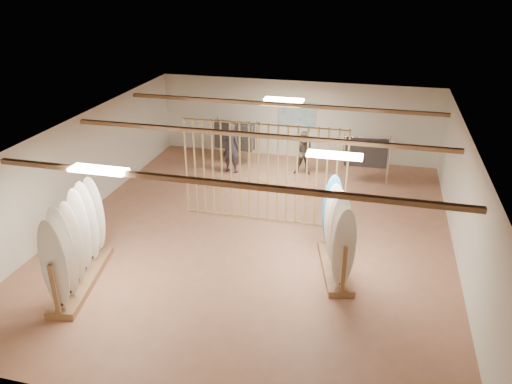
% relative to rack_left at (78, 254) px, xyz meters
% --- Properties ---
extents(floor, '(12.00, 12.00, 0.00)m').
position_rel_rack_left_xyz_m(floor, '(3.21, 3.12, -0.73)').
color(floor, '#A56C50').
rests_on(floor, ground).
extents(ceiling, '(12.00, 12.00, 0.00)m').
position_rel_rack_left_xyz_m(ceiling, '(3.21, 3.12, 2.07)').
color(ceiling, gray).
rests_on(ceiling, ground).
extents(wall_back, '(12.00, 0.00, 12.00)m').
position_rel_rack_left_xyz_m(wall_back, '(3.21, 9.12, 0.67)').
color(wall_back, beige).
rests_on(wall_back, ground).
extents(wall_front, '(12.00, 0.00, 12.00)m').
position_rel_rack_left_xyz_m(wall_front, '(3.21, -2.88, 0.67)').
color(wall_front, beige).
rests_on(wall_front, ground).
extents(wall_left, '(0.00, 12.00, 12.00)m').
position_rel_rack_left_xyz_m(wall_left, '(-1.79, 3.12, 0.67)').
color(wall_left, beige).
rests_on(wall_left, ground).
extents(wall_right, '(0.00, 12.00, 12.00)m').
position_rel_rack_left_xyz_m(wall_right, '(8.21, 3.12, 0.67)').
color(wall_right, beige).
rests_on(wall_right, ground).
extents(ceiling_slats, '(9.50, 6.12, 0.10)m').
position_rel_rack_left_xyz_m(ceiling_slats, '(3.21, 3.12, 1.99)').
color(ceiling_slats, '#926842').
rests_on(ceiling_slats, ground).
extents(light_panels, '(1.20, 0.35, 0.06)m').
position_rel_rack_left_xyz_m(light_panels, '(3.21, 3.12, 2.01)').
color(light_panels, white).
rests_on(light_panels, ground).
extents(bamboo_partition, '(4.45, 0.05, 2.78)m').
position_rel_rack_left_xyz_m(bamboo_partition, '(3.21, 3.92, 0.67)').
color(bamboo_partition, tan).
rests_on(bamboo_partition, ground).
extents(poster, '(1.40, 0.03, 0.90)m').
position_rel_rack_left_xyz_m(poster, '(3.21, 9.10, 0.87)').
color(poster, teal).
rests_on(poster, ground).
extents(rack_left, '(1.11, 2.71, 2.14)m').
position_rel_rack_left_xyz_m(rack_left, '(0.00, 0.00, 0.00)').
color(rack_left, '#926842').
rests_on(rack_left, floor).
extents(rack_right, '(1.07, 2.25, 2.07)m').
position_rel_rack_left_xyz_m(rack_right, '(5.42, 1.87, -0.03)').
color(rack_right, '#926842').
rests_on(rack_right, floor).
extents(clothing_rack_a, '(1.49, 0.57, 1.61)m').
position_rel_rack_left_xyz_m(clothing_rack_a, '(1.26, 7.83, 0.31)').
color(clothing_rack_a, silver).
rests_on(clothing_rack_a, floor).
extents(clothing_rack_b, '(1.44, 0.41, 1.54)m').
position_rel_rack_left_xyz_m(clothing_rack_b, '(5.79, 7.35, 0.27)').
color(clothing_rack_b, silver).
rests_on(clothing_rack_b, floor).
extents(shopper_a, '(0.80, 0.61, 1.98)m').
position_rel_rack_left_xyz_m(shopper_a, '(1.35, 7.10, 0.26)').
color(shopper_a, '#2B2831').
rests_on(shopper_a, floor).
extents(shopper_b, '(0.87, 0.70, 1.70)m').
position_rel_rack_left_xyz_m(shopper_b, '(3.80, 7.49, 0.12)').
color(shopper_b, '#3E3630').
rests_on(shopper_b, floor).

